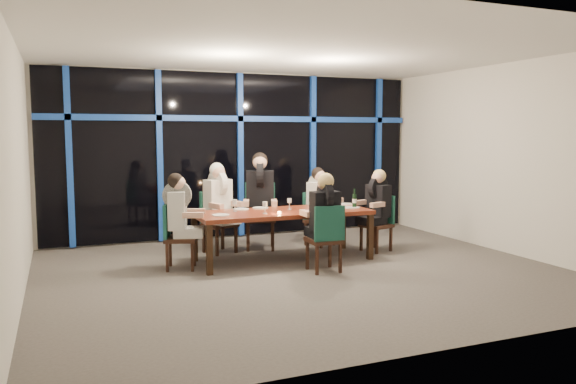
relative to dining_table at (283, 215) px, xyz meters
name	(u,v)px	position (x,y,z in m)	size (l,w,h in m)	color
room	(305,124)	(0.00, -0.80, 1.34)	(7.04, 7.00, 3.02)	#5F5854
window_wall	(240,152)	(0.01, 2.13, 0.87)	(6.86, 0.43, 2.94)	black
dining_table	(283,215)	(0.00, 0.00, 0.00)	(2.60, 1.00, 0.75)	maroon
chair_far_left	(216,218)	(-0.76, 0.96, -0.14)	(0.58, 0.58, 0.98)	black
chair_far_mid	(260,212)	(-0.01, 1.00, -0.08)	(0.64, 0.64, 1.08)	black
chair_far_right	(316,216)	(0.96, 0.87, -0.18)	(0.56, 0.56, 0.90)	black
chair_end_left	(175,233)	(-1.60, 0.07, -0.17)	(0.54, 0.54, 0.92)	black
chair_end_right	(380,220)	(1.72, 0.08, -0.18)	(0.52, 0.52, 0.90)	black
chair_near_mid	(326,235)	(0.27, -0.91, -0.16)	(0.45, 0.45, 0.93)	black
diner_far_left	(219,195)	(-0.73, 0.88, 0.25)	(0.59, 0.67, 0.95)	white
diner_far_mid	(260,187)	(-0.04, 0.91, 0.35)	(0.65, 0.74, 1.05)	black
diner_far_right	(320,195)	(0.99, 0.80, 0.18)	(0.57, 0.62, 0.88)	white
diner_end_left	(180,207)	(-1.53, 0.04, 0.20)	(0.63, 0.54, 0.90)	black
diner_end_right	(377,198)	(1.65, 0.05, 0.18)	(0.61, 0.53, 0.88)	black
diner_near_mid	(324,207)	(0.27, -0.83, 0.21)	(0.47, 0.59, 0.91)	black
plate_far_left	(241,209)	(-0.54, 0.35, 0.08)	(0.24, 0.24, 0.01)	white
plate_far_mid	(260,208)	(-0.22, 0.38, 0.08)	(0.24, 0.24, 0.01)	white
plate_far_right	(347,204)	(1.23, 0.29, 0.08)	(0.24, 0.24, 0.01)	white
plate_end_left	(221,215)	(-0.99, -0.13, 0.08)	(0.24, 0.24, 0.01)	white
plate_end_right	(352,207)	(1.11, -0.11, 0.08)	(0.24, 0.24, 0.01)	white
plate_near_mid	(308,211)	(0.30, -0.27, 0.08)	(0.24, 0.24, 0.01)	white
wine_bottle	(354,200)	(1.15, -0.11, 0.18)	(0.07, 0.07, 0.30)	black
water_pitcher	(331,203)	(0.70, -0.19, 0.18)	(0.14, 0.12, 0.22)	white
tea_light	(279,213)	(-0.17, -0.28, 0.08)	(0.05, 0.05, 0.03)	#FFA74C
wine_glass_a	(265,205)	(-0.35, -0.18, 0.20)	(0.07, 0.07, 0.18)	silver
wine_glass_b	(289,201)	(0.15, 0.11, 0.19)	(0.06, 0.06, 0.17)	silver
wine_glass_c	(312,201)	(0.46, -0.05, 0.20)	(0.07, 0.07, 0.19)	silver
wine_glass_d	(235,203)	(-0.69, 0.19, 0.20)	(0.07, 0.07, 0.18)	white
wine_glass_e	(330,199)	(0.89, 0.20, 0.18)	(0.06, 0.06, 0.16)	silver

